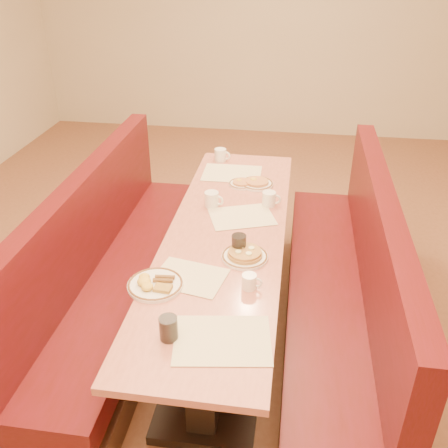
# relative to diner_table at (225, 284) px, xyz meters

# --- Properties ---
(ground) EXTENTS (8.00, 8.00, 0.00)m
(ground) POSITION_rel_diner_table_xyz_m (0.00, 0.00, -0.37)
(ground) COLOR #9E6647
(ground) RESTS_ON ground
(room_envelope) EXTENTS (6.04, 8.04, 2.82)m
(room_envelope) POSITION_rel_diner_table_xyz_m (0.00, 0.00, 1.56)
(room_envelope) COLOR beige
(room_envelope) RESTS_ON ground
(diner_table) EXTENTS (0.70, 2.50, 0.75)m
(diner_table) POSITION_rel_diner_table_xyz_m (0.00, 0.00, 0.00)
(diner_table) COLOR black
(diner_table) RESTS_ON ground
(booth_left) EXTENTS (0.55, 2.50, 1.05)m
(booth_left) POSITION_rel_diner_table_xyz_m (-0.73, 0.00, -0.01)
(booth_left) COLOR #4C3326
(booth_left) RESTS_ON ground
(booth_right) EXTENTS (0.55, 2.50, 1.05)m
(booth_right) POSITION_rel_diner_table_xyz_m (0.73, 0.00, -0.01)
(booth_right) COLOR #4C3326
(booth_right) RESTS_ON ground
(placemat_near_left) EXTENTS (0.41, 0.34, 0.00)m
(placemat_near_left) POSITION_rel_diner_table_xyz_m (-0.12, -0.47, 0.38)
(placemat_near_left) COLOR #FFF1C7
(placemat_near_left) RESTS_ON diner_table
(placemat_near_right) EXTENTS (0.46, 0.38, 0.00)m
(placemat_near_right) POSITION_rel_diner_table_xyz_m (0.12, -0.91, 0.38)
(placemat_near_right) COLOR #FFF1C7
(placemat_near_right) RESTS_ON diner_table
(placemat_far_left) EXTENTS (0.44, 0.33, 0.00)m
(placemat_far_left) POSITION_rel_diner_table_xyz_m (-0.08, 0.87, 0.38)
(placemat_far_left) COLOR #FFF1C7
(placemat_far_left) RESTS_ON diner_table
(placemat_far_right) EXTENTS (0.47, 0.41, 0.00)m
(placemat_far_right) POSITION_rel_diner_table_xyz_m (0.07, 0.21, 0.38)
(placemat_far_right) COLOR #FFF1C7
(placemat_far_right) RESTS_ON diner_table
(pancake_plate) EXTENTS (0.26, 0.26, 0.06)m
(pancake_plate) POSITION_rel_diner_table_xyz_m (0.14, -0.25, 0.40)
(pancake_plate) COLOR white
(pancake_plate) RESTS_ON diner_table
(eggs_plate) EXTENTS (0.28, 0.28, 0.06)m
(eggs_plate) POSITION_rel_diner_table_xyz_m (-0.28, -0.57, 0.39)
(eggs_plate) COLOR white
(eggs_plate) RESTS_ON diner_table
(extra_plate_mid) EXTENTS (0.23, 0.23, 0.05)m
(extra_plate_mid) POSITION_rel_diner_table_xyz_m (0.12, 0.69, 0.39)
(extra_plate_mid) COLOR white
(extra_plate_mid) RESTS_ON diner_table
(extra_plate_far) EXTENTS (0.19, 0.19, 0.04)m
(extra_plate_far) POSITION_rel_diner_table_xyz_m (0.02, 0.68, 0.39)
(extra_plate_far) COLOR white
(extra_plate_far) RESTS_ON diner_table
(coffee_mug_a) EXTENTS (0.11, 0.07, 0.08)m
(coffee_mug_a) POSITION_rel_diner_table_xyz_m (0.20, -0.51, 0.42)
(coffee_mug_a) COLOR white
(coffee_mug_a) RESTS_ON diner_table
(coffee_mug_b) EXTENTS (0.13, 0.09, 0.10)m
(coffee_mug_b) POSITION_rel_diner_table_xyz_m (-0.14, 0.33, 0.43)
(coffee_mug_b) COLOR white
(coffee_mug_b) RESTS_ON diner_table
(coffee_mug_c) EXTENTS (0.13, 0.09, 0.10)m
(coffee_mug_c) POSITION_rel_diner_table_xyz_m (0.23, 0.40, 0.43)
(coffee_mug_c) COLOR white
(coffee_mug_c) RESTS_ON diner_table
(coffee_mug_d) EXTENTS (0.13, 0.09, 0.10)m
(coffee_mug_d) POSITION_rel_diner_table_xyz_m (-0.20, 1.10, 0.43)
(coffee_mug_d) COLOR white
(coffee_mug_d) RESTS_ON diner_table
(soda_tumbler_near) EXTENTS (0.08, 0.08, 0.11)m
(soda_tumbler_near) POSITION_rel_diner_table_xyz_m (-0.11, -0.93, 0.43)
(soda_tumbler_near) COLOR black
(soda_tumbler_near) RESTS_ON diner_table
(soda_tumbler_mid) EXTENTS (0.08, 0.08, 0.11)m
(soda_tumbler_mid) POSITION_rel_diner_table_xyz_m (0.10, -0.20, 0.43)
(soda_tumbler_mid) COLOR black
(soda_tumbler_mid) RESTS_ON diner_table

